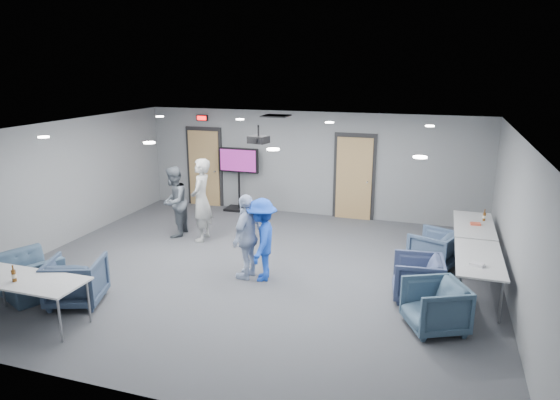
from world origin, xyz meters
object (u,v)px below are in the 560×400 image
(chair_front_a, at_px, (76,281))
(person_b, at_px, (174,202))
(table_right_a, at_px, (474,226))
(table_right_b, at_px, (479,260))
(person_c, at_px, (248,236))
(chair_right_b, at_px, (418,278))
(projector, at_px, (258,139))
(chair_right_a, at_px, (433,249))
(tv_stand, at_px, (239,175))
(chair_right_c, at_px, (435,306))
(bottle_front, at_px, (14,275))
(person_a, at_px, (201,200))
(person_d, at_px, (262,240))
(bottle_right, at_px, (484,217))
(chair_front_b, at_px, (26,276))
(table_front_left, at_px, (26,282))

(chair_front_a, bearing_deg, person_b, -106.80)
(table_right_a, height_order, table_right_b, same)
(person_c, distance_m, chair_right_b, 3.08)
(chair_right_b, height_order, projector, projector)
(table_right_a, bearing_deg, chair_front_a, 123.51)
(chair_right_a, relative_size, table_right_a, 0.44)
(person_c, distance_m, tv_stand, 4.50)
(chair_right_c, xyz_separation_m, bottle_front, (-5.96, -1.85, 0.45))
(chair_front_a, height_order, table_right_a, chair_front_a)
(person_b, height_order, chair_right_a, person_b)
(person_a, xyz_separation_m, person_d, (2.03, -1.61, -0.16))
(table_right_b, bearing_deg, chair_right_a, 32.84)
(person_a, bearing_deg, bottle_front, -20.24)
(person_b, relative_size, projector, 3.94)
(tv_stand, bearing_deg, table_right_b, -32.09)
(bottle_right, height_order, projector, projector)
(chair_front_b, bearing_deg, table_right_a, -125.46)
(person_a, height_order, chair_front_a, person_a)
(chair_right_c, height_order, projector, projector)
(person_c, height_order, bottle_front, person_c)
(person_a, xyz_separation_m, chair_front_a, (-0.56, -3.47, -0.54))
(person_b, bearing_deg, person_d, 49.01)
(person_c, distance_m, chair_front_b, 3.84)
(bottle_right, relative_size, projector, 0.59)
(chair_front_a, height_order, projector, projector)
(table_front_left, xyz_separation_m, projector, (2.29, 3.88, 1.72))
(chair_right_b, relative_size, projector, 1.99)
(chair_right_b, distance_m, chair_front_a, 5.68)
(person_b, relative_size, table_right_a, 0.88)
(chair_front_b, bearing_deg, bottle_front, 153.50)
(chair_right_c, distance_m, chair_front_a, 5.73)
(chair_right_a, height_order, table_front_left, chair_right_a)
(chair_right_a, bearing_deg, bottle_right, 159.22)
(table_right_b, relative_size, table_front_left, 0.99)
(person_b, xyz_separation_m, table_right_a, (6.47, 0.64, -0.13))
(table_right_a, bearing_deg, chair_right_b, 157.18)
(chair_right_b, distance_m, table_front_left, 6.19)
(chair_right_a, bearing_deg, projector, -63.27)
(chair_right_c, height_order, chair_front_b, chair_right_c)
(person_c, xyz_separation_m, chair_right_b, (3.05, 0.04, -0.42))
(person_a, xyz_separation_m, chair_right_b, (4.79, -1.56, -0.56))
(chair_front_b, xyz_separation_m, tv_stand, (1.43, 6.00, 0.62))
(person_c, height_order, tv_stand, tv_stand)
(person_d, distance_m, table_right_b, 3.74)
(bottle_right, bearing_deg, table_right_a, -124.10)
(table_front_left, bearing_deg, table_right_b, 25.36)
(chair_front_a, bearing_deg, table_front_left, 54.96)
(person_c, distance_m, table_front_left, 3.66)
(person_b, distance_m, tv_stand, 2.50)
(person_d, distance_m, chair_right_a, 3.39)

